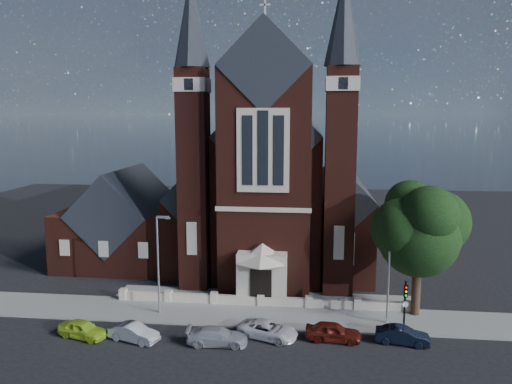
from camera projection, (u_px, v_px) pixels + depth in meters
ground at (270, 274)px, 50.29m from camera, size 120.00×120.00×0.00m
pavement_strip at (258, 316)px, 39.99m from camera, size 60.00×5.00×0.12m
forecourt_paving at (263, 298)px, 43.91m from camera, size 26.00×3.00×0.14m
forecourt_wall at (261, 306)px, 41.95m from camera, size 24.00×0.40×0.90m
church at (276, 183)px, 56.83m from camera, size 20.01×34.90×29.20m
parish_hall at (126, 225)px, 54.40m from camera, size 12.00×12.20×10.24m
street_tree at (421, 232)px, 38.70m from camera, size 6.40×6.60×10.70m
street_lamp_left at (159, 259)px, 39.66m from camera, size 1.16×0.22×8.09m
street_lamp_right at (390, 267)px, 37.67m from camera, size 1.16×0.22×8.09m
traffic_signal at (405, 300)px, 36.33m from camera, size 0.28×0.42×4.00m
car_lime_van at (83, 329)px, 35.97m from camera, size 4.01×2.47×1.27m
car_silver_a at (134, 333)px, 35.45m from camera, size 3.96×2.31×1.23m
car_silver_b at (217, 336)px, 34.87m from camera, size 4.35×1.94×1.24m
car_white_suv at (268, 330)px, 35.94m from camera, size 4.80×3.35×1.22m
car_dark_red at (333, 332)px, 35.48m from camera, size 4.05×1.86×1.34m
car_navy at (403, 335)px, 34.99m from camera, size 3.90×1.87×1.23m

